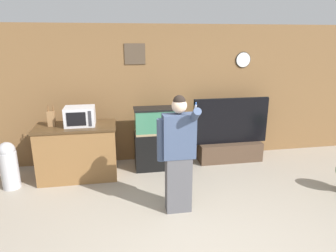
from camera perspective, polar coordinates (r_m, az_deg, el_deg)
The scene contains 8 objects.
wall_back_paneled at distance 5.83m, azimuth -0.78°, elevation 6.09°, with size 10.00×0.08×2.60m.
counter_island at distance 5.39m, azimuth -16.81°, elevation -4.69°, with size 1.33×0.69×0.94m.
microwave at distance 5.19m, azimuth -16.43°, elevation 1.81°, with size 0.49×0.38×0.31m.
knife_block at distance 5.31m, azimuth -21.35°, elevation 1.37°, with size 0.12×0.09×0.36m.
aquarium_on_stand at distance 5.49m, azimuth -1.84°, elevation -2.37°, with size 0.87×0.40×1.15m.
tv_on_stand at distance 6.03m, azimuth 11.70°, elevation -3.15°, with size 1.50×0.40×1.26m.
person_standing at distance 4.04m, azimuth 1.94°, elevation -5.22°, with size 0.52×0.39×1.65m.
trash_bin at distance 5.45m, azimuth -28.07°, elevation -6.52°, with size 0.28×0.28×0.78m.
Camera 1 is at (-0.91, -2.70, 2.35)m, focal length 32.00 mm.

